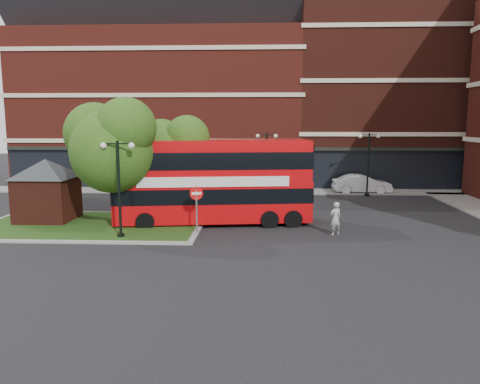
{
  "coord_description": "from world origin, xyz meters",
  "views": [
    {
      "loc": [
        1.62,
        -22.62,
        6.01
      ],
      "look_at": [
        0.41,
        3.29,
        2.0
      ],
      "focal_mm": 35.0,
      "sensor_mm": 36.0,
      "label": 1
    }
  ],
  "objects_px": {
    "bus": "(213,176)",
    "woman": "(336,219)",
    "car_white": "(362,184)",
    "car_silver": "(186,183)"
  },
  "relations": [
    {
      "from": "bus",
      "to": "woman",
      "type": "height_order",
      "value": "bus"
    },
    {
      "from": "woman",
      "to": "car_white",
      "type": "xyz_separation_m",
      "value": [
        4.37,
        14.4,
        -0.11
      ]
    },
    {
      "from": "woman",
      "to": "car_white",
      "type": "bearing_deg",
      "value": -131.43
    },
    {
      "from": "bus",
      "to": "car_silver",
      "type": "relative_size",
      "value": 2.68
    },
    {
      "from": "bus",
      "to": "woman",
      "type": "distance_m",
      "value": 7.36
    },
    {
      "from": "woman",
      "to": "car_silver",
      "type": "height_order",
      "value": "woman"
    },
    {
      "from": "bus",
      "to": "car_silver",
      "type": "height_order",
      "value": "bus"
    },
    {
      "from": "bus",
      "to": "woman",
      "type": "relative_size",
      "value": 6.45
    },
    {
      "from": "bus",
      "to": "woman",
      "type": "bearing_deg",
      "value": -27.13
    },
    {
      "from": "car_white",
      "to": "bus",
      "type": "bearing_deg",
      "value": 135.81
    }
  ]
}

